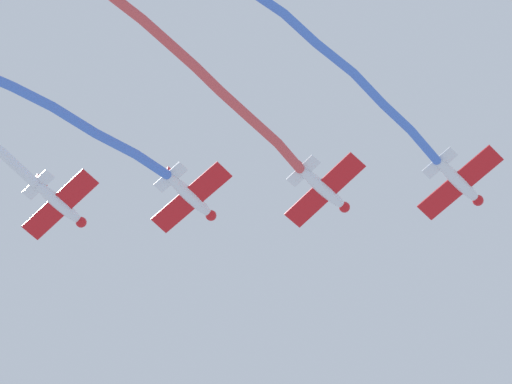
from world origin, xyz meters
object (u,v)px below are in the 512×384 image
airplane_left_wing (324,189)px  airplane_lead (459,182)px  airplane_slot (60,204)px  airplane_right_wing (191,197)px

airplane_left_wing → airplane_lead: bearing=-47.3°
airplane_lead → airplane_left_wing: (0.33, 10.40, 0.25)m
airplane_lead → airplane_slot: (0.98, 31.22, 0.75)m
airplane_right_wing → airplane_slot: bearing=128.9°
airplane_left_wing → airplane_slot: airplane_slot is taller
airplane_lead → airplane_slot: 31.24m
airplane_lead → airplane_right_wing: (0.66, 20.81, 0.50)m
airplane_lead → airplane_left_wing: 10.41m
airplane_left_wing → airplane_slot: bearing=132.7°
airplane_left_wing → airplane_right_wing: bearing=132.7°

